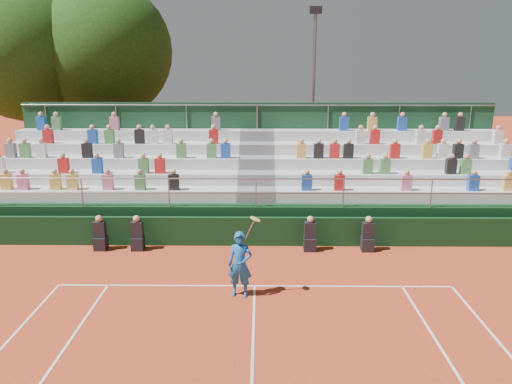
{
  "coord_description": "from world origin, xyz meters",
  "views": [
    {
      "loc": [
        0.17,
        -12.79,
        6.06
      ],
      "look_at": [
        0.0,
        3.5,
        1.8
      ],
      "focal_mm": 35.0,
      "sensor_mm": 36.0,
      "label": 1
    }
  ],
  "objects_px": {
    "tennis_player": "(240,264)",
    "tree_west": "(26,51)",
    "floodlight_mast": "(314,83)",
    "tree_east": "(104,51)"
  },
  "relations": [
    {
      "from": "tennis_player",
      "to": "tree_west",
      "type": "distance_m",
      "value": 18.31
    },
    {
      "from": "tree_west",
      "to": "floodlight_mast",
      "type": "bearing_deg",
      "value": 0.27
    },
    {
      "from": "tennis_player",
      "to": "tree_east",
      "type": "height_order",
      "value": "tree_east"
    },
    {
      "from": "tree_west",
      "to": "tree_east",
      "type": "xyz_separation_m",
      "value": [
        3.66,
        0.66,
        0.02
      ]
    },
    {
      "from": "tennis_player",
      "to": "floodlight_mast",
      "type": "height_order",
      "value": "floodlight_mast"
    },
    {
      "from": "tree_west",
      "to": "floodlight_mast",
      "type": "relative_size",
      "value": 1.16
    },
    {
      "from": "floodlight_mast",
      "to": "tree_west",
      "type": "bearing_deg",
      "value": -179.73
    },
    {
      "from": "tree_east",
      "to": "floodlight_mast",
      "type": "relative_size",
      "value": 1.16
    },
    {
      "from": "tree_east",
      "to": "floodlight_mast",
      "type": "xyz_separation_m",
      "value": [
        10.66,
        -0.59,
        -1.59
      ]
    },
    {
      "from": "tree_west",
      "to": "floodlight_mast",
      "type": "height_order",
      "value": "tree_west"
    }
  ]
}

